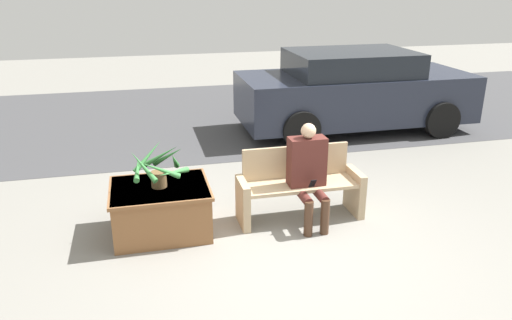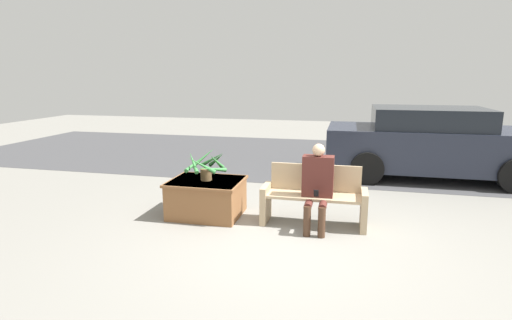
% 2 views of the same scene
% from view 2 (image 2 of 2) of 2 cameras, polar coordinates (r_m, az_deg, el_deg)
% --- Properties ---
extents(ground_plane, '(30.00, 30.00, 0.00)m').
position_cam_2_polar(ground_plane, '(5.36, 4.13, -12.09)').
color(ground_plane, gray).
extents(road_surface, '(20.00, 6.00, 0.01)m').
position_cam_2_polar(road_surface, '(11.05, 9.03, 0.42)').
color(road_surface, '#424244').
rests_on(road_surface, ground_plane).
extents(bench, '(1.53, 0.49, 0.88)m').
position_cam_2_polar(bench, '(6.01, 8.28, -5.27)').
color(bench, tan).
rests_on(bench, ground_plane).
extents(person_seated, '(0.44, 0.57, 1.24)m').
position_cam_2_polar(person_seated, '(5.78, 8.76, -3.20)').
color(person_seated, '#51231E').
rests_on(person_seated, ground_plane).
extents(planter_box, '(1.13, 0.93, 0.58)m').
position_cam_2_polar(planter_box, '(6.39, -7.05, -5.20)').
color(planter_box, brown).
rests_on(planter_box, ground_plane).
extents(potted_plant, '(0.66, 0.67, 0.49)m').
position_cam_2_polar(potted_plant, '(6.26, -7.14, -0.79)').
color(potted_plant, brown).
rests_on(potted_plant, planter_box).
extents(parked_car, '(4.40, 1.98, 1.52)m').
position_cam_2_polar(parked_car, '(9.38, 23.74, 2.23)').
color(parked_car, '#232838').
rests_on(parked_car, ground_plane).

